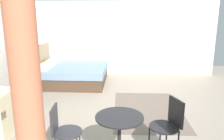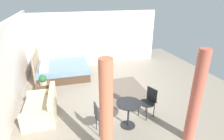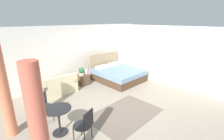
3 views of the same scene
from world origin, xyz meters
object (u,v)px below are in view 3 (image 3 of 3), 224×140
Objects in this scene: bed at (117,74)px; balcony_table at (59,116)px; nightstand at (83,79)px; potted_plant at (81,71)px; cafe_chair_near_couch at (85,124)px; vase at (86,72)px; cafe_chair_near_window at (43,104)px; couch at (58,87)px.

bed is 3.01× the size of balcony_table.
nightstand is at bearing 43.93° from balcony_table.
bed is 1.75m from potted_plant.
cafe_chair_near_couch is at bearing -69.57° from balcony_table.
nightstand is 3.58m from cafe_chair_near_couch.
vase is 0.21× the size of cafe_chair_near_window.
balcony_table is (-1.09, -2.19, 0.23)m from couch.
cafe_chair_near_couch is at bearing -124.51° from nightstand.
bed is 2.49× the size of cafe_chair_near_window.
cafe_chair_near_couch is at bearing -123.53° from potted_plant.
nightstand is 1.44× the size of potted_plant.
vase is at bearing 53.49° from cafe_chair_near_couch.
potted_plant is (1.10, -0.02, 0.39)m from couch.
nightstand is 0.42m from potted_plant.
balcony_table is (-3.78, -1.53, 0.19)m from bed.
bed reaches higher than nightstand.
vase is 2.83m from cafe_chair_near_window.
couch is 1.64× the size of cafe_chair_near_couch.
couch is at bearing 74.34° from cafe_chair_near_couch.
vase is 3.60m from cafe_chair_near_couch.
cafe_chair_near_couch is at bearing -105.66° from couch.
balcony_table is at bearing -86.17° from cafe_chair_near_window.
potted_plant reaches higher than vase.
cafe_chair_near_couch reaches higher than vase.
balcony_table is at bearing 110.43° from cafe_chair_near_couch.
bed is 1.64m from nightstand.
couch is 2.87× the size of nightstand.
cafe_chair_near_window is at bearing -148.02° from potted_plant.
vase is (0.22, -0.01, -0.08)m from potted_plant.
bed reaches higher than vase.
potted_plant is 2.65m from cafe_chair_near_window.
couch is at bearing 166.28° from bed.
couch reaches higher than vase.
cafe_chair_near_couch is (-3.51, -2.27, 0.21)m from bed.
nightstand is 2.77m from cafe_chair_near_window.
vase is 3.24m from balcony_table.
potted_plant is (-0.10, -0.04, 0.41)m from nightstand.
nightstand is 0.68× the size of balcony_table.
cafe_chair_near_window is at bearing -168.67° from bed.
couch reaches higher than nightstand.
nightstand is 0.57× the size of cafe_chair_near_window.
potted_plant is at bearing 178.38° from vase.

